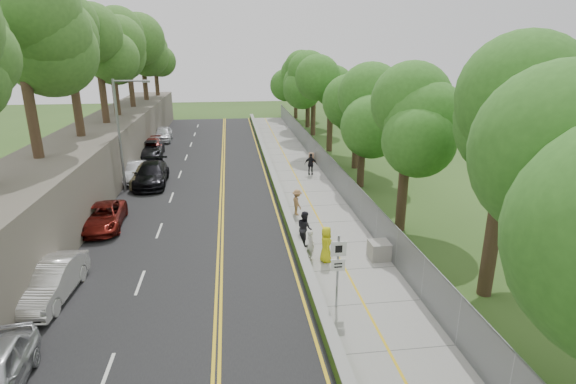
{
  "coord_description": "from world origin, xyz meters",
  "views": [
    {
      "loc": [
        -2.94,
        -18.5,
        10.05
      ],
      "look_at": [
        0.5,
        8.0,
        1.4
      ],
      "focal_mm": 28.0,
      "sensor_mm": 36.0,
      "label": 1
    }
  ],
  "objects_px": {
    "construction_barrel": "(311,157)",
    "signpost": "(338,264)",
    "streetlight": "(122,128)",
    "car_2": "(103,217)",
    "car_1": "(49,282)",
    "concrete_block": "(382,250)",
    "painter_0": "(326,244)",
    "person_far": "(311,164)"
  },
  "relations": [
    {
      "from": "concrete_block",
      "to": "car_2",
      "type": "height_order",
      "value": "car_2"
    },
    {
      "from": "streetlight",
      "to": "concrete_block",
      "type": "bearing_deg",
      "value": -41.43
    },
    {
      "from": "streetlight",
      "to": "construction_barrel",
      "type": "xyz_separation_m",
      "value": [
        14.76,
        6.76,
        -4.18
      ]
    },
    {
      "from": "streetlight",
      "to": "car_2",
      "type": "xyz_separation_m",
      "value": [
        -0.0,
        -7.09,
        -3.93
      ]
    },
    {
      "from": "concrete_block",
      "to": "painter_0",
      "type": "bearing_deg",
      "value": 179.46
    },
    {
      "from": "car_1",
      "to": "car_2",
      "type": "bearing_deg",
      "value": 92.55
    },
    {
      "from": "car_2",
      "to": "person_far",
      "type": "xyz_separation_m",
      "value": [
        13.94,
        9.54,
        0.24
      ]
    },
    {
      "from": "person_far",
      "to": "painter_0",
      "type": "bearing_deg",
      "value": 102.45
    },
    {
      "from": "streetlight",
      "to": "concrete_block",
      "type": "xyz_separation_m",
      "value": [
        14.76,
        -13.03,
        -4.16
      ]
    },
    {
      "from": "streetlight",
      "to": "concrete_block",
      "type": "distance_m",
      "value": 20.12
    },
    {
      "from": "signpost",
      "to": "car_1",
      "type": "height_order",
      "value": "signpost"
    },
    {
      "from": "construction_barrel",
      "to": "signpost",
      "type": "bearing_deg",
      "value": -97.78
    },
    {
      "from": "signpost",
      "to": "construction_barrel",
      "type": "height_order",
      "value": "signpost"
    },
    {
      "from": "car_2",
      "to": "painter_0",
      "type": "distance_m",
      "value": 13.3
    },
    {
      "from": "concrete_block",
      "to": "painter_0",
      "type": "height_order",
      "value": "painter_0"
    },
    {
      "from": "signpost",
      "to": "car_2",
      "type": "relative_size",
      "value": 0.64
    },
    {
      "from": "car_2",
      "to": "person_far",
      "type": "relative_size",
      "value": 2.68
    },
    {
      "from": "car_2",
      "to": "streetlight",
      "type": "bearing_deg",
      "value": 85.97
    },
    {
      "from": "concrete_block",
      "to": "streetlight",
      "type": "bearing_deg",
      "value": 138.57
    },
    {
      "from": "painter_0",
      "to": "person_far",
      "type": "distance_m",
      "value": 15.58
    },
    {
      "from": "streetlight",
      "to": "car_1",
      "type": "bearing_deg",
      "value": -90.53
    },
    {
      "from": "concrete_block",
      "to": "car_2",
      "type": "bearing_deg",
      "value": 158.08
    },
    {
      "from": "construction_barrel",
      "to": "person_far",
      "type": "distance_m",
      "value": 4.41
    },
    {
      "from": "person_far",
      "to": "signpost",
      "type": "bearing_deg",
      "value": 102.81
    },
    {
      "from": "signpost",
      "to": "painter_0",
      "type": "bearing_deg",
      "value": 84.31
    },
    {
      "from": "car_1",
      "to": "person_far",
      "type": "distance_m",
      "value": 22.33
    },
    {
      "from": "signpost",
      "to": "concrete_block",
      "type": "relative_size",
      "value": 2.38
    },
    {
      "from": "signpost",
      "to": "car_1",
      "type": "bearing_deg",
      "value": 169.64
    },
    {
      "from": "construction_barrel",
      "to": "concrete_block",
      "type": "bearing_deg",
      "value": -90.0
    },
    {
      "from": "concrete_block",
      "to": "person_far",
      "type": "height_order",
      "value": "person_far"
    },
    {
      "from": "concrete_block",
      "to": "car_2",
      "type": "relative_size",
      "value": 0.27
    },
    {
      "from": "construction_barrel",
      "to": "concrete_block",
      "type": "height_order",
      "value": "concrete_block"
    },
    {
      "from": "car_1",
      "to": "painter_0",
      "type": "height_order",
      "value": "painter_0"
    },
    {
      "from": "streetlight",
      "to": "person_far",
      "type": "bearing_deg",
      "value": 9.97
    },
    {
      "from": "construction_barrel",
      "to": "person_far",
      "type": "xyz_separation_m",
      "value": [
        -0.82,
        -4.31,
        0.48
      ]
    },
    {
      "from": "car_2",
      "to": "car_1",
      "type": "bearing_deg",
      "value": -95.0
    },
    {
      "from": "streetlight",
      "to": "concrete_block",
      "type": "relative_size",
      "value": 6.13
    },
    {
      "from": "concrete_block",
      "to": "person_far",
      "type": "bearing_deg",
      "value": 93.04
    },
    {
      "from": "car_1",
      "to": "person_far",
      "type": "bearing_deg",
      "value": 54.47
    },
    {
      "from": "streetlight",
      "to": "car_2",
      "type": "relative_size",
      "value": 1.66
    },
    {
      "from": "painter_0",
      "to": "car_1",
      "type": "bearing_deg",
      "value": 97.68
    },
    {
      "from": "streetlight",
      "to": "construction_barrel",
      "type": "relative_size",
      "value": 9.67
    }
  ]
}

